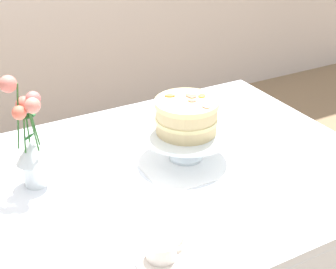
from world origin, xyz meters
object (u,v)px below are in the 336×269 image
Objects in this scene: flower_vase at (30,142)px; teacup at (162,252)px; dining_table at (159,202)px; cake_stand at (186,136)px; layer_cake at (187,116)px.

flower_vase reaches higher than teacup.
flower_vase reaches higher than dining_table.
cake_stand reaches higher than teacup.
flower_vase is at bearing 156.63° from dining_table.
flower_vase is at bearing 110.95° from teacup.
layer_cake reaches higher than teacup.
dining_table is at bearing 63.09° from teacup.
dining_table is 0.23m from cake_stand.
teacup is at bearing -116.91° from dining_table.
layer_cake is (0.00, 0.00, 0.07)m from cake_stand.
dining_table is 6.91× the size of layer_cake.
cake_stand is at bearing -175.92° from layer_cake.
cake_stand is 0.07m from layer_cake.
cake_stand is at bearing 24.09° from dining_table.
dining_table is at bearing -23.37° from flower_vase.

